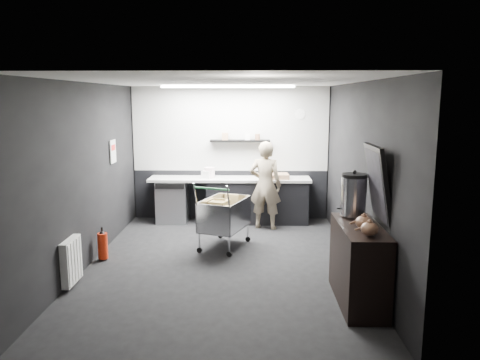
{
  "coord_description": "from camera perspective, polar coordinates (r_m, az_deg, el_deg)",
  "views": [
    {
      "loc": [
        0.44,
        -6.72,
        2.48
      ],
      "look_at": [
        0.26,
        0.4,
        1.22
      ],
      "focal_mm": 35.0,
      "sensor_mm": 36.0,
      "label": 1
    }
  ],
  "objects": [
    {
      "name": "ceiling",
      "position": [
        6.74,
        -2.31,
        11.91
      ],
      "size": [
        5.5,
        5.5,
        0.0
      ],
      "primitive_type": "plane",
      "rotation": [
        3.14,
        0.0,
        0.0
      ],
      "color": "white",
      "rests_on": "wall_back"
    },
    {
      "name": "cardboard_box",
      "position": [
        9.24,
        4.48,
        0.47
      ],
      "size": [
        0.49,
        0.39,
        0.09
      ],
      "primitive_type": "cube",
      "rotation": [
        0.0,
        0.0,
        0.08
      ],
      "color": "#A37A57",
      "rests_on": "prep_counter"
    },
    {
      "name": "sideboard",
      "position": [
        5.93,
        14.34,
        -8.67
      ],
      "size": [
        0.55,
        1.29,
        1.93
      ],
      "color": "black",
      "rests_on": "floor"
    },
    {
      "name": "wall_left",
      "position": [
        7.24,
        -18.24,
        0.56
      ],
      "size": [
        0.0,
        5.5,
        5.5
      ],
      "primitive_type": "plane",
      "rotation": [
        1.57,
        0.0,
        1.57
      ],
      "color": "black",
      "rests_on": "floor"
    },
    {
      "name": "white_container",
      "position": [
        9.26,
        -4.13,
        0.67
      ],
      "size": [
        0.2,
        0.18,
        0.15
      ],
      "primitive_type": "cube",
      "rotation": [
        0.0,
        0.0,
        -0.31
      ],
      "color": "white",
      "rests_on": "prep_counter"
    },
    {
      "name": "dado_panel",
      "position": [
        9.67,
        -1.17,
        -1.76
      ],
      "size": [
        3.95,
        0.02,
        1.0
      ],
      "primitive_type": "cube",
      "color": "black",
      "rests_on": "wall_back"
    },
    {
      "name": "person",
      "position": [
        8.85,
        3.11,
        -0.65
      ],
      "size": [
        0.69,
        0.53,
        1.68
      ],
      "primitive_type": "imported",
      "rotation": [
        0.0,
        0.0,
        2.91
      ],
      "color": "beige",
      "rests_on": "floor"
    },
    {
      "name": "pink_tub",
      "position": [
        9.3,
        -3.74,
        0.91
      ],
      "size": [
        0.21,
        0.21,
        0.21
      ],
      "primitive_type": "cylinder",
      "color": "white",
      "rests_on": "prep_counter"
    },
    {
      "name": "wall_front",
      "position": [
        4.15,
        -4.66,
        -5.78
      ],
      "size": [
        5.5,
        0.0,
        5.5
      ],
      "primitive_type": "plane",
      "rotation": [
        -1.57,
        0.0,
        0.0
      ],
      "color": "black",
      "rests_on": "floor"
    },
    {
      "name": "prep_counter",
      "position": [
        9.37,
        -0.43,
        -2.41
      ],
      "size": [
        3.2,
        0.61,
        0.9
      ],
      "color": "black",
      "rests_on": "floor"
    },
    {
      "name": "floating_shelf",
      "position": [
        9.39,
        -0.0,
        4.8
      ],
      "size": [
        1.2,
        0.22,
        0.04
      ],
      "primitive_type": "cube",
      "color": "black",
      "rests_on": "wall_back"
    },
    {
      "name": "floor",
      "position": [
        7.18,
        -2.16,
        -10.16
      ],
      "size": [
        5.5,
        5.5,
        0.0
      ],
      "primitive_type": "plane",
      "color": "black",
      "rests_on": "ground"
    },
    {
      "name": "fire_extinguisher",
      "position": [
        7.55,
        -16.39,
        -7.61
      ],
      "size": [
        0.15,
        0.15,
        0.5
      ],
      "color": "#B8240C",
      "rests_on": "floor"
    },
    {
      "name": "poster_red_band",
      "position": [
        8.42,
        -15.23,
        3.84
      ],
      "size": [
        0.02,
        0.22,
        0.1
      ],
      "primitive_type": "cube",
      "color": "red",
      "rests_on": "poster"
    },
    {
      "name": "ceiling_strip",
      "position": [
        8.59,
        -1.49,
        11.32
      ],
      "size": [
        2.4,
        0.2,
        0.04
      ],
      "primitive_type": "cube",
      "color": "white",
      "rests_on": "ceiling"
    },
    {
      "name": "wall_right",
      "position": [
        7.0,
        14.34,
        0.44
      ],
      "size": [
        0.0,
        5.5,
        5.5
      ],
      "primitive_type": "plane",
      "rotation": [
        1.57,
        0.0,
        -1.57
      ],
      "color": "black",
      "rests_on": "floor"
    },
    {
      "name": "kitchen_wall_panel",
      "position": [
        9.48,
        -1.2,
        6.25
      ],
      "size": [
        3.95,
        0.02,
        1.7
      ],
      "primitive_type": "cube",
      "color": "beige",
      "rests_on": "wall_back"
    },
    {
      "name": "wall_clock",
      "position": [
        9.5,
        7.34,
        7.98
      ],
      "size": [
        0.2,
        0.03,
        0.2
      ],
      "primitive_type": "cylinder",
      "rotation": [
        1.57,
        0.0,
        0.0
      ],
      "color": "white",
      "rests_on": "wall_back"
    },
    {
      "name": "wall_back",
      "position": [
        9.55,
        -1.18,
        3.26
      ],
      "size": [
        5.5,
        0.0,
        5.5
      ],
      "primitive_type": "plane",
      "rotation": [
        1.57,
        0.0,
        0.0
      ],
      "color": "black",
      "rests_on": "floor"
    },
    {
      "name": "radiator",
      "position": [
        6.64,
        -19.88,
        -9.28
      ],
      "size": [
        0.1,
        0.5,
        0.6
      ],
      "primitive_type": "cube",
      "color": "white",
      "rests_on": "wall_left"
    },
    {
      "name": "shopping_cart",
      "position": [
        7.79,
        -1.94,
        -4.45
      ],
      "size": [
        0.92,
        1.2,
        1.11
      ],
      "color": "silver",
      "rests_on": "floor"
    },
    {
      "name": "poster",
      "position": [
        8.43,
        -15.24,
        3.37
      ],
      "size": [
        0.02,
        0.3,
        0.4
      ],
      "primitive_type": "cube",
      "color": "silver",
      "rests_on": "wall_left"
    }
  ]
}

